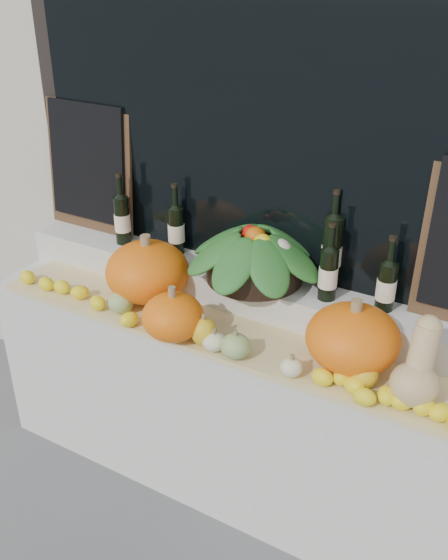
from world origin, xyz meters
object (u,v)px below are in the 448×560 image
(pumpkin_left, at_px, (147,272))
(produce_bowl, at_px, (255,253))
(pumpkin_right, at_px, (353,338))
(wine_bottle_tall, at_px, (331,252))
(butternut_squash, at_px, (418,371))

(pumpkin_left, xyz_separation_m, produce_bowl, (0.43, 0.18, 0.12))
(pumpkin_right, xyz_separation_m, wine_bottle_tall, (-0.22, 0.30, 0.17))
(pumpkin_right, xyz_separation_m, butternut_squash, (0.26, -0.08, -0.00))
(pumpkin_right, distance_m, butternut_squash, 0.27)
(pumpkin_left, bearing_deg, pumpkin_right, -2.04)
(pumpkin_left, distance_m, wine_bottle_tall, 0.80)
(pumpkin_left, xyz_separation_m, butternut_squash, (1.21, -0.11, -0.01))
(butternut_squash, height_order, produce_bowl, produce_bowl)
(pumpkin_left, relative_size, pumpkin_right, 1.05)
(pumpkin_left, bearing_deg, wine_bottle_tall, 19.66)
(butternut_squash, xyz_separation_m, produce_bowl, (-0.78, 0.29, 0.13))
(butternut_squash, bearing_deg, produce_bowl, 159.43)
(butternut_squash, relative_size, produce_bowl, 0.48)
(butternut_squash, distance_m, produce_bowl, 0.84)
(pumpkin_right, relative_size, produce_bowl, 0.56)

